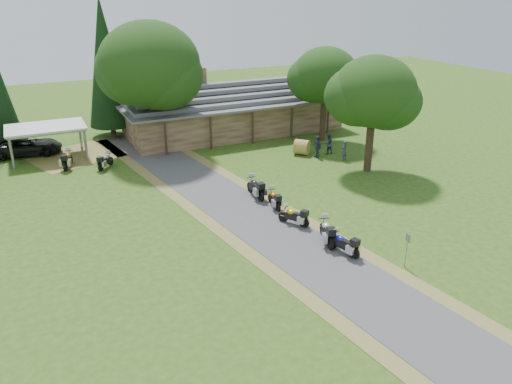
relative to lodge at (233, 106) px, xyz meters
name	(u,v)px	position (x,y,z in m)	size (l,w,h in m)	color
ground	(307,254)	(-6.00, -24.00, -2.45)	(120.00, 120.00, 0.00)	#2C4914
driveway	(265,226)	(-6.50, -20.00, -2.45)	(46.00, 46.00, 0.00)	#464648
lodge	(233,106)	(0.00, 0.00, 0.00)	(21.40, 9.40, 4.90)	brown
carport	(48,142)	(-16.92, -0.80, -1.12)	(6.12, 4.08, 2.65)	silver
car_dark_suv	(26,142)	(-18.53, 0.65, -1.30)	(6.01, 2.56, 2.30)	black
motorcycle_row_a	(343,243)	(-4.22, -24.74, -1.81)	(1.88, 0.61, 1.29)	#151C95
motorcycle_row_b	(327,230)	(-4.31, -23.28, -1.73)	(2.10, 0.69, 1.44)	#B3B5BC
motorcycle_row_c	(294,215)	(-4.88, -20.58, -1.83)	(1.81, 0.59, 1.24)	gold
motorcycle_row_d	(274,198)	(-4.73, -17.80, -1.82)	(1.83, 0.60, 1.25)	#C55503
motorcycle_row_e	(255,187)	(-5.09, -15.74, -1.72)	(2.14, 0.70, 1.47)	black
motorcycle_carport_a	(67,159)	(-15.83, -4.09, -1.74)	(2.09, 0.68, 1.43)	#CB8E14
motorcycle_carport_b	(105,160)	(-13.18, -5.50, -1.81)	(1.86, 0.61, 1.27)	gray
person_a	(344,149)	(4.70, -12.00, -1.50)	(0.54, 0.39, 1.90)	#303A57
person_b	(328,142)	(4.45, -10.01, -1.42)	(0.59, 0.42, 2.07)	#303A57
person_c	(317,145)	(3.14, -10.37, -1.38)	(0.61, 0.44, 2.15)	#303A57
hay_bale	(302,147)	(2.39, -9.16, -1.82)	(1.27, 1.27, 1.16)	olive
sign_post	(406,251)	(-2.17, -27.24, -1.51)	(0.34, 0.06, 1.88)	gray
oak_lodge_left	(151,82)	(-8.50, -2.95, 3.44)	(8.25, 8.25, 11.78)	#143710
oak_lodge_right	(325,88)	(6.23, -6.33, 2.34)	(5.80, 5.80, 9.57)	#143710
oak_driveway	(373,108)	(4.92, -14.81, 2.48)	(6.15, 6.15, 9.85)	#143710
cedar_near	(106,69)	(-10.88, 3.47, 3.82)	(4.02, 4.02, 12.53)	black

